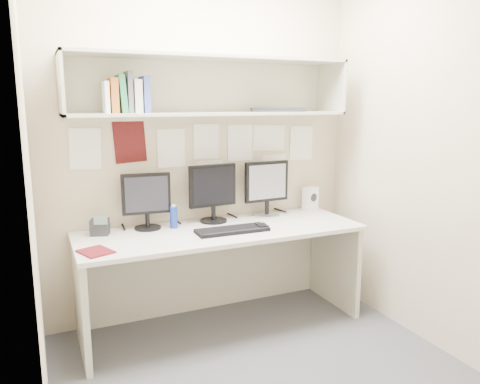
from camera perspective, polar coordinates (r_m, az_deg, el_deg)
name	(u,v)px	position (r m, az deg, el deg)	size (l,w,h in m)	color
floor	(261,370)	(3.06, 2.62, -20.84)	(2.40, 2.00, 0.01)	#444348
wall_back	(204,144)	(3.54, -4.47, 5.84)	(2.40, 0.02, 2.60)	#BDAD91
wall_front	(386,188)	(1.80, 17.35, 0.42)	(2.40, 0.02, 2.60)	#BDAD91
wall_left	(29,171)	(2.35, -24.35, 2.31)	(0.02, 2.00, 2.60)	#BDAD91
wall_right	(425,150)	(3.34, 21.67, 4.80)	(0.02, 2.00, 2.60)	#BDAD91
desk	(222,277)	(3.43, -2.25, -10.36)	(2.00, 0.70, 0.73)	beige
overhead_hutch	(209,86)	(3.40, -3.77, 12.73)	(2.00, 0.38, 0.40)	beige
pinned_papers	(204,151)	(3.54, -4.43, 5.03)	(1.92, 0.01, 0.48)	white
monitor_left	(146,198)	(3.34, -11.34, -0.73)	(0.34, 0.19, 0.39)	black
monitor_center	(213,190)	(3.47, -3.34, 0.20)	(0.37, 0.20, 0.43)	black
monitor_right	(267,186)	(3.65, 3.27, 0.73)	(0.37, 0.20, 0.43)	#A5A5AA
keyboard	(232,230)	(3.24, -0.97, -4.66)	(0.50, 0.18, 0.02)	black
mouse	(262,227)	(3.31, 2.70, -4.24)	(0.07, 0.11, 0.03)	black
speaker	(310,199)	(3.90, 8.57, -0.81)	(0.12, 0.12, 0.19)	silver
blue_bottle	(174,217)	(3.35, -8.09, -3.02)	(0.05, 0.05, 0.17)	navy
maroon_notebook	(96,252)	(2.93, -17.19, -6.95)	(0.16, 0.20, 0.01)	#530E15
desk_phone	(100,227)	(3.29, -16.71, -4.07)	(0.14, 0.14, 0.14)	black
book_stack	(127,95)	(3.17, -13.65, 11.41)	(0.29, 0.16, 0.26)	white
hutch_tray	(278,110)	(3.55, 4.60, 9.96)	(0.40, 0.15, 0.03)	black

